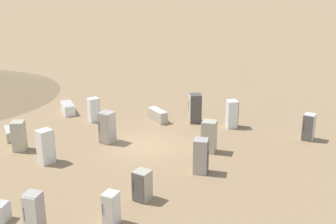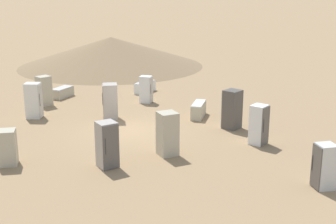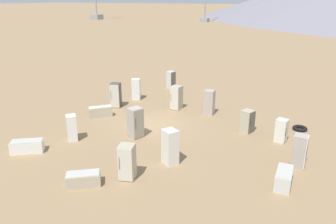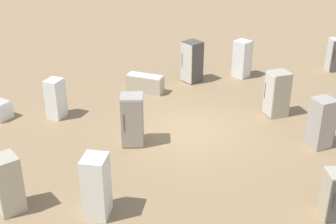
{
  "view_description": "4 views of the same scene",
  "coord_description": "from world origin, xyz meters",
  "px_view_note": "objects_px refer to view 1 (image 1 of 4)",
  "views": [
    {
      "loc": [
        7.4,
        -23.66,
        10.66
      ],
      "look_at": [
        1.16,
        0.95,
        1.8
      ],
      "focal_mm": 50.0,
      "sensor_mm": 36.0,
      "label": 1
    },
    {
      "loc": [
        19.57,
        -8.65,
        6.92
      ],
      "look_at": [
        1.1,
        1.48,
        0.97
      ],
      "focal_mm": 50.0,
      "sensor_mm": 36.0,
      "label": 2
    },
    {
      "loc": [
        -17.78,
        -10.26,
        8.04
      ],
      "look_at": [
        -0.57,
        -1.47,
        1.31
      ],
      "focal_mm": 35.0,
      "sensor_mm": 36.0,
      "label": 3
    },
    {
      "loc": [
        -6.35,
        -13.91,
        8.3
      ],
      "look_at": [
        -0.83,
        0.07,
        0.91
      ],
      "focal_mm": 50.0,
      "sensor_mm": 36.0,
      "label": 4
    }
  ],
  "objects_px": {
    "discarded_fridge_4": "(94,110)",
    "discarded_fridge_14": "(12,133)",
    "discarded_fridge_12": "(34,213)",
    "discarded_fridge_0": "(142,185)",
    "discarded_fridge_8": "(46,146)",
    "discarded_fridge_11": "(209,137)",
    "discarded_fridge_3": "(19,136)",
    "discarded_fridge_13": "(158,115)",
    "discarded_fridge_7": "(195,108)",
    "discarded_fridge_1": "(201,156)",
    "discarded_fridge_15": "(232,114)",
    "discarded_fridge_6": "(309,127)",
    "discarded_fridge_5": "(68,108)",
    "discarded_fridge_9": "(111,208)",
    "discarded_fridge_10": "(107,127)"
  },
  "relations": [
    {
      "from": "discarded_fridge_4",
      "to": "discarded_fridge_14",
      "type": "relative_size",
      "value": 0.97
    },
    {
      "from": "discarded_fridge_4",
      "to": "discarded_fridge_12",
      "type": "relative_size",
      "value": 0.93
    },
    {
      "from": "discarded_fridge_0",
      "to": "discarded_fridge_12",
      "type": "bearing_deg",
      "value": 63.73
    },
    {
      "from": "discarded_fridge_8",
      "to": "discarded_fridge_12",
      "type": "xyz_separation_m",
      "value": [
        2.64,
        -5.9,
        -0.08
      ]
    },
    {
      "from": "discarded_fridge_8",
      "to": "discarded_fridge_11",
      "type": "xyz_separation_m",
      "value": [
        8.03,
        3.5,
        -0.02
      ]
    },
    {
      "from": "discarded_fridge_3",
      "to": "discarded_fridge_14",
      "type": "distance_m",
      "value": 2.09
    },
    {
      "from": "discarded_fridge_11",
      "to": "discarded_fridge_13",
      "type": "relative_size",
      "value": 1.16
    },
    {
      "from": "discarded_fridge_7",
      "to": "discarded_fridge_1",
      "type": "bearing_deg",
      "value": 173.62
    },
    {
      "from": "discarded_fridge_0",
      "to": "discarded_fridge_12",
      "type": "relative_size",
      "value": 0.83
    },
    {
      "from": "discarded_fridge_15",
      "to": "discarded_fridge_14",
      "type": "bearing_deg",
      "value": -91.09
    },
    {
      "from": "discarded_fridge_12",
      "to": "discarded_fridge_8",
      "type": "bearing_deg",
      "value": -63.79
    },
    {
      "from": "discarded_fridge_8",
      "to": "discarded_fridge_4",
      "type": "bearing_deg",
      "value": 121.58
    },
    {
      "from": "discarded_fridge_15",
      "to": "discarded_fridge_7",
      "type": "bearing_deg",
      "value": -120.94
    },
    {
      "from": "discarded_fridge_0",
      "to": "discarded_fridge_4",
      "type": "xyz_separation_m",
      "value": [
        -6.07,
        8.95,
        0.08
      ]
    },
    {
      "from": "discarded_fridge_4",
      "to": "discarded_fridge_14",
      "type": "height_order",
      "value": "discarded_fridge_4"
    },
    {
      "from": "discarded_fridge_6",
      "to": "discarded_fridge_12",
      "type": "bearing_deg",
      "value": 66.21
    },
    {
      "from": "discarded_fridge_5",
      "to": "discarded_fridge_12",
      "type": "bearing_deg",
      "value": 74.23
    },
    {
      "from": "discarded_fridge_6",
      "to": "discarded_fridge_11",
      "type": "xyz_separation_m",
      "value": [
        -5.4,
        -3.16,
        0.11
      ]
    },
    {
      "from": "discarded_fridge_4",
      "to": "discarded_fridge_6",
      "type": "bearing_deg",
      "value": 45.09
    },
    {
      "from": "discarded_fridge_3",
      "to": "discarded_fridge_9",
      "type": "bearing_deg",
      "value": -143.3
    },
    {
      "from": "discarded_fridge_3",
      "to": "discarded_fridge_13",
      "type": "height_order",
      "value": "discarded_fridge_3"
    },
    {
      "from": "discarded_fridge_4",
      "to": "discarded_fridge_9",
      "type": "relative_size",
      "value": 1.12
    },
    {
      "from": "discarded_fridge_4",
      "to": "discarded_fridge_12",
      "type": "height_order",
      "value": "discarded_fridge_12"
    },
    {
      "from": "discarded_fridge_12",
      "to": "discarded_fridge_14",
      "type": "height_order",
      "value": "discarded_fridge_12"
    },
    {
      "from": "discarded_fridge_1",
      "to": "discarded_fridge_11",
      "type": "distance_m",
      "value": 2.63
    },
    {
      "from": "discarded_fridge_4",
      "to": "discarded_fridge_9",
      "type": "bearing_deg",
      "value": -19.63
    },
    {
      "from": "discarded_fridge_7",
      "to": "discarded_fridge_11",
      "type": "distance_m",
      "value": 4.73
    },
    {
      "from": "discarded_fridge_10",
      "to": "discarded_fridge_3",
      "type": "bearing_deg",
      "value": 47.92
    },
    {
      "from": "discarded_fridge_15",
      "to": "discarded_fridge_3",
      "type": "bearing_deg",
      "value": -82.71
    },
    {
      "from": "discarded_fridge_0",
      "to": "discarded_fridge_3",
      "type": "xyz_separation_m",
      "value": [
        -8.27,
        3.55,
        0.15
      ]
    },
    {
      "from": "discarded_fridge_1",
      "to": "discarded_fridge_15",
      "type": "relative_size",
      "value": 1.02
    },
    {
      "from": "discarded_fridge_15",
      "to": "discarded_fridge_8",
      "type": "bearing_deg",
      "value": -72.37
    },
    {
      "from": "discarded_fridge_4",
      "to": "discarded_fridge_14",
      "type": "bearing_deg",
      "value": -88.05
    },
    {
      "from": "discarded_fridge_0",
      "to": "discarded_fridge_13",
      "type": "relative_size",
      "value": 0.9
    },
    {
      "from": "discarded_fridge_1",
      "to": "discarded_fridge_15",
      "type": "bearing_deg",
      "value": 170.02
    },
    {
      "from": "discarded_fridge_6",
      "to": "discarded_fridge_11",
      "type": "distance_m",
      "value": 6.26
    },
    {
      "from": "discarded_fridge_3",
      "to": "discarded_fridge_10",
      "type": "bearing_deg",
      "value": -78.51
    },
    {
      "from": "discarded_fridge_0",
      "to": "discarded_fridge_7",
      "type": "bearing_deg",
      "value": -73.8
    },
    {
      "from": "discarded_fridge_0",
      "to": "discarded_fridge_1",
      "type": "relative_size",
      "value": 0.78
    },
    {
      "from": "discarded_fridge_4",
      "to": "discarded_fridge_13",
      "type": "relative_size",
      "value": 1.01
    },
    {
      "from": "discarded_fridge_0",
      "to": "discarded_fridge_1",
      "type": "distance_m",
      "value": 3.9
    },
    {
      "from": "discarded_fridge_6",
      "to": "discarded_fridge_9",
      "type": "bearing_deg",
      "value": 71.34
    },
    {
      "from": "discarded_fridge_1",
      "to": "discarded_fridge_4",
      "type": "xyz_separation_m",
      "value": [
        -8.12,
        5.63,
        -0.11
      ]
    },
    {
      "from": "discarded_fridge_10",
      "to": "discarded_fridge_12",
      "type": "xyz_separation_m",
      "value": [
        0.54,
        -9.3,
        -0.08
      ]
    },
    {
      "from": "discarded_fridge_8",
      "to": "discarded_fridge_12",
      "type": "relative_size",
      "value": 1.09
    },
    {
      "from": "discarded_fridge_9",
      "to": "discarded_fridge_8",
      "type": "bearing_deg",
      "value": -29.48
    },
    {
      "from": "discarded_fridge_0",
      "to": "discarded_fridge_6",
      "type": "xyz_separation_m",
      "value": [
        7.41,
        9.11,
        0.09
      ]
    },
    {
      "from": "discarded_fridge_6",
      "to": "discarded_fridge_14",
      "type": "distance_m",
      "value": 17.58
    },
    {
      "from": "discarded_fridge_4",
      "to": "discarded_fridge_10",
      "type": "bearing_deg",
      "value": -11.09
    },
    {
      "from": "discarded_fridge_4",
      "to": "discarded_fridge_7",
      "type": "height_order",
      "value": "discarded_fridge_7"
    }
  ]
}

